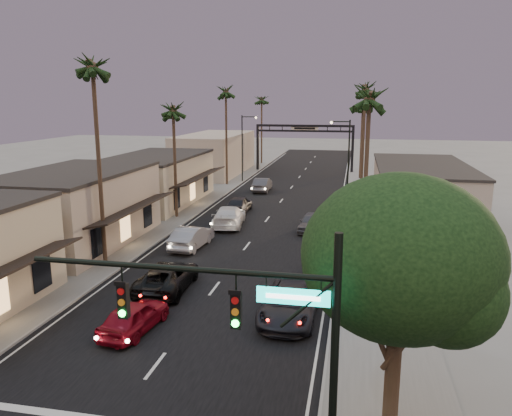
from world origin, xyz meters
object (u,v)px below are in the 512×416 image
at_px(oncoming_red, 134,316).
at_px(oncoming_silver, 192,237).
at_px(palm_rc, 363,104).
at_px(curbside_black, 322,272).
at_px(traffic_signal, 262,329).
at_px(palm_ra, 370,92).
at_px(palm_lc, 173,106).
at_px(palm_rb, 366,85).
at_px(palm_lb, 92,61).
at_px(oncoming_pickup, 167,276).
at_px(curbside_near, 290,303).
at_px(arch, 305,136).
at_px(streetlight_left, 244,143).
at_px(streetlight_right, 346,155).
at_px(palm_ld, 226,88).
at_px(corner_tree, 402,264).
at_px(palm_far, 262,97).

bearing_deg(oncoming_red, oncoming_silver, -76.11).
distance_m(palm_rc, curbside_black, 43.83).
xyz_separation_m(traffic_signal, palm_ra, (2.91, 20.00, 6.36)).
distance_m(palm_lc, palm_rc, 32.86).
distance_m(palm_rb, curbside_black, 25.63).
height_order(palm_lb, oncoming_pickup, palm_lb).
bearing_deg(palm_lb, traffic_signal, -51.56).
height_order(traffic_signal, oncoming_pickup, traffic_signal).
bearing_deg(palm_rc, curbside_near, -94.32).
relative_size(arch, oncoming_silver, 2.97).
height_order(palm_rb, curbside_near, palm_rb).
height_order(oncoming_silver, curbside_black, oncoming_silver).
height_order(oncoming_red, oncoming_pickup, oncoming_pickup).
relative_size(curbside_near, curbside_black, 1.27).
relative_size(streetlight_left, oncoming_silver, 1.76).
xyz_separation_m(palm_rb, oncoming_pickup, (-11.28, -25.64, -11.62)).
bearing_deg(oncoming_red, oncoming_pickup, -78.79).
bearing_deg(palm_rb, palm_rc, 90.00).
xyz_separation_m(palm_lc, palm_ra, (17.20, -12.00, 0.97)).
bearing_deg(palm_ra, traffic_signal, -98.28).
xyz_separation_m(palm_ra, curbside_black, (-2.40, -2.66, -10.77)).
xyz_separation_m(streetlight_left, palm_rb, (15.52, -14.00, 7.09)).
relative_size(streetlight_right, palm_ld, 0.63).
bearing_deg(streetlight_left, palm_ld, -119.25).
bearing_deg(oncoming_red, palm_rb, -102.53).
distance_m(streetlight_right, streetlight_left, 18.99).
bearing_deg(corner_tree, palm_ld, 110.81).
distance_m(palm_lc, palm_ra, 20.99).
bearing_deg(oncoming_pickup, oncoming_silver, -83.37).
bearing_deg(oncoming_pickup, curbside_black, -163.76).
distance_m(palm_ra, palm_rc, 40.01).
bearing_deg(palm_rc, palm_rb, -90.00).
height_order(palm_lc, curbside_near, palm_lc).
bearing_deg(arch, traffic_signal, -85.07).
distance_m(palm_ld, oncoming_red, 44.18).
bearing_deg(oncoming_pickup, oncoming_red, 92.20).
relative_size(corner_tree, curbside_near, 1.49).
relative_size(palm_lb, palm_ra, 1.15).
bearing_deg(oncoming_red, corner_tree, 161.89).
xyz_separation_m(palm_rb, curbside_black, (-2.40, -22.66, -11.74)).
bearing_deg(palm_far, palm_ra, -72.62).
distance_m(palm_ld, curbside_black, 38.60).
bearing_deg(palm_rb, oncoming_red, -109.20).
distance_m(streetlight_right, oncoming_red, 33.73).
distance_m(palm_lb, curbside_black, 19.52).
bearing_deg(oncoming_silver, palm_lb, 50.47).
height_order(palm_ra, oncoming_pickup, palm_ra).
relative_size(traffic_signal, palm_far, 0.64).
relative_size(arch, oncoming_red, 3.40).
height_order(corner_tree, curbside_near, corner_tree).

